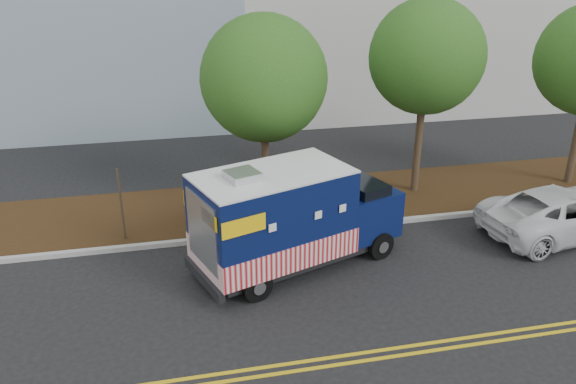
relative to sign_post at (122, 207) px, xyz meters
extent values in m
plane|color=black|center=(3.23, -1.87, -1.20)|extent=(120.00, 120.00, 0.00)
cube|color=#9E9E99|center=(3.23, -0.47, -1.12)|extent=(120.00, 0.18, 0.15)
cube|color=#301E0D|center=(3.23, 1.63, -1.12)|extent=(120.00, 4.00, 0.15)
cube|color=gold|center=(3.23, -6.32, -1.19)|extent=(120.00, 0.10, 0.01)
cube|color=gold|center=(3.23, -6.57, -1.19)|extent=(120.00, 0.10, 0.01)
cylinder|color=#38281C|center=(4.59, 1.68, 0.51)|extent=(0.26, 0.26, 3.42)
sphere|color=#245618|center=(4.59, 1.68, 3.23)|extent=(4.02, 4.02, 4.02)
cylinder|color=#38281C|center=(10.03, 1.66, 0.78)|extent=(0.26, 0.26, 3.96)
sphere|color=#245618|center=(10.03, 1.66, 3.71)|extent=(3.81, 3.81, 3.81)
cylinder|color=#38281C|center=(15.98, 1.17, 0.66)|extent=(0.26, 0.26, 3.71)
cube|color=#473828|center=(0.00, 0.00, 0.00)|extent=(0.06, 0.06, 2.40)
cube|color=black|center=(4.86, -2.23, -0.80)|extent=(5.64, 3.50, 0.27)
cube|color=#091442|center=(4.05, -2.52, 0.52)|extent=(4.51, 3.41, 2.29)
cube|color=#B30B16|center=(4.05, -2.52, -0.29)|extent=(4.57, 3.48, 0.72)
cube|color=white|center=(4.05, -2.52, 1.68)|extent=(4.51, 3.41, 0.06)
cube|color=#B7B7BA|center=(3.24, -2.81, 1.81)|extent=(0.98, 0.98, 0.21)
cube|color=#091442|center=(6.75, -1.56, -0.01)|extent=(2.31, 2.51, 1.34)
cube|color=black|center=(6.70, -1.58, 0.63)|extent=(1.52, 2.07, 0.62)
cube|color=black|center=(7.58, -1.27, -0.46)|extent=(0.71, 1.82, 0.29)
cube|color=black|center=(2.12, -3.21, -0.77)|extent=(0.88, 2.08, 0.27)
cube|color=#B7B7BA|center=(2.14, -3.20, 0.57)|extent=(0.61, 1.63, 1.81)
cube|color=#B7B7BA|center=(3.94, -1.36, 0.57)|extent=(1.63, 0.61, 1.05)
cube|color=yellow|center=(3.08, -4.07, 1.04)|extent=(1.09, 0.40, 0.43)
cube|color=yellow|center=(2.32, -1.93, 1.04)|extent=(1.09, 0.40, 0.43)
cylinder|color=black|center=(7.17, -2.45, -0.80)|extent=(0.85, 0.52, 0.80)
cylinder|color=black|center=(6.51, -0.61, -0.80)|extent=(0.85, 0.52, 0.80)
cylinder|color=black|center=(3.39, -3.79, -0.80)|extent=(0.85, 0.52, 0.80)
cylinder|color=black|center=(2.74, -1.96, -0.80)|extent=(0.85, 0.52, 0.80)
imported|color=silver|center=(13.19, -2.22, -0.47)|extent=(5.54, 3.11, 1.46)
camera|label=1|loc=(1.63, -15.64, 6.93)|focal=35.00mm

